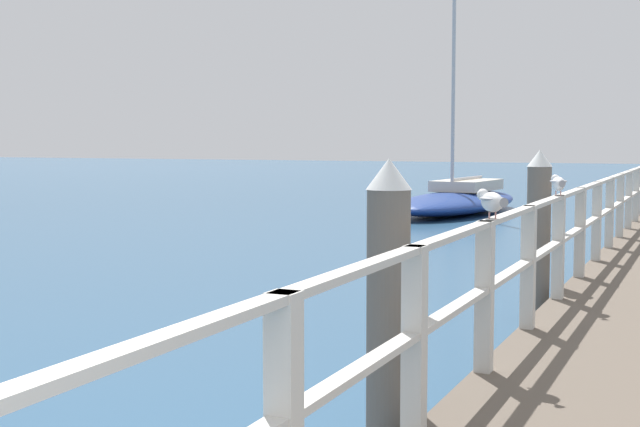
{
  "coord_description": "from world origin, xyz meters",
  "views": [
    {
      "loc": [
        0.41,
        -0.61,
        2.07
      ],
      "look_at": [
        -3.5,
        8.16,
        1.28
      ],
      "focal_mm": 50.0,
      "sensor_mm": 36.0,
      "label": 1
    }
  ],
  "objects_px": {
    "seagull_foreground": "(492,201)",
    "boat_1": "(457,200)",
    "dock_piling_near": "(388,309)",
    "seagull_background": "(558,183)",
    "dock_piling_far": "(538,232)"
  },
  "relations": [
    {
      "from": "seagull_foreground",
      "to": "boat_1",
      "type": "height_order",
      "value": "boat_1"
    },
    {
      "from": "dock_piling_near",
      "to": "seagull_background",
      "type": "height_order",
      "value": "dock_piling_near"
    },
    {
      "from": "seagull_foreground",
      "to": "seagull_background",
      "type": "xyz_separation_m",
      "value": [
        0.0,
        3.01,
        0.0
      ]
    },
    {
      "from": "dock_piling_far",
      "to": "seagull_foreground",
      "type": "xyz_separation_m",
      "value": [
        0.37,
        -4.03,
        0.63
      ]
    },
    {
      "from": "dock_piling_far",
      "to": "seagull_background",
      "type": "distance_m",
      "value": 1.26
    },
    {
      "from": "seagull_background",
      "to": "boat_1",
      "type": "relative_size",
      "value": 0.05
    },
    {
      "from": "seagull_foreground",
      "to": "boat_1",
      "type": "distance_m",
      "value": 18.67
    },
    {
      "from": "seagull_background",
      "to": "boat_1",
      "type": "bearing_deg",
      "value": 89.47
    },
    {
      "from": "dock_piling_near",
      "to": "boat_1",
      "type": "xyz_separation_m",
      "value": [
        -4.77,
        19.13,
        -0.61
      ]
    },
    {
      "from": "dock_piling_near",
      "to": "seagull_foreground",
      "type": "distance_m",
      "value": 1.42
    },
    {
      "from": "seagull_foreground",
      "to": "seagull_background",
      "type": "height_order",
      "value": "same"
    },
    {
      "from": "seagull_foreground",
      "to": "dock_piling_far",
      "type": "bearing_deg",
      "value": 58.59
    },
    {
      "from": "dock_piling_near",
      "to": "dock_piling_far",
      "type": "xyz_separation_m",
      "value": [
        0.0,
        5.25,
        0.0
      ]
    },
    {
      "from": "dock_piling_far",
      "to": "seagull_foreground",
      "type": "relative_size",
      "value": 4.79
    },
    {
      "from": "dock_piling_near",
      "to": "boat_1",
      "type": "height_order",
      "value": "boat_1"
    }
  ]
}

